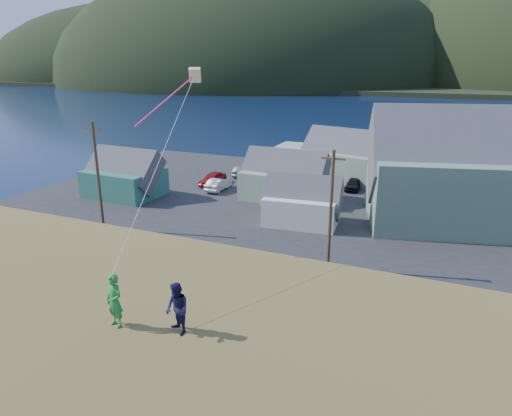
# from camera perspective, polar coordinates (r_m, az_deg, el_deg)

# --- Properties ---
(ground) EXTENTS (900.00, 900.00, 0.00)m
(ground) POSITION_cam_1_polar(r_m,az_deg,el_deg) (32.34, 7.16, -8.60)
(ground) COLOR #0A1638
(ground) RESTS_ON ground
(grass_strip) EXTENTS (110.00, 8.00, 0.10)m
(grass_strip) POSITION_cam_1_polar(r_m,az_deg,el_deg) (30.61, 6.08, -10.08)
(grass_strip) COLOR #4C3D19
(grass_strip) RESTS_ON ground
(waterfront_lot) EXTENTS (72.00, 36.00, 0.12)m
(waterfront_lot) POSITION_cam_1_polar(r_m,az_deg,el_deg) (47.77, 13.00, 0.04)
(waterfront_lot) COLOR #28282B
(waterfront_lot) RESTS_ON ground
(wharf) EXTENTS (26.00, 14.00, 0.90)m
(wharf) POSITION_cam_1_polar(r_m,az_deg,el_deg) (70.67, 11.82, 6.22)
(wharf) COLOR gray
(wharf) RESTS_ON ground
(far_shore) EXTENTS (900.00, 320.00, 2.00)m
(far_shore) POSITION_cam_1_polar(r_m,az_deg,el_deg) (358.24, 22.95, 14.49)
(far_shore) COLOR black
(far_shore) RESTS_ON ground
(shed_teal) EXTENTS (8.49, 6.15, 6.49)m
(shed_teal) POSITION_cam_1_polar(r_m,az_deg,el_deg) (52.04, -16.20, 3.97)
(shed_teal) COLOR #2F6F5F
(shed_teal) RESTS_ON waterfront_lot
(shed_palegreen_near) EXTENTS (9.08, 5.81, 6.52)m
(shed_palegreen_near) POSITION_cam_1_polar(r_m,az_deg,el_deg) (49.00, 3.55, 3.85)
(shed_palegreen_near) COLOR slate
(shed_palegreen_near) RESTS_ON waterfront_lot
(shed_white) EXTENTS (7.38, 5.27, 5.53)m
(shed_white) POSITION_cam_1_polar(r_m,az_deg,el_deg) (41.61, 5.78, 0.76)
(shed_white) COLOR white
(shed_white) RESTS_ON waterfront_lot
(shed_palegreen_far) EXTENTS (12.69, 9.03, 7.74)m
(shed_palegreen_far) POSITION_cam_1_polar(r_m,az_deg,el_deg) (58.12, 11.45, 6.27)
(shed_palegreen_far) COLOR slate
(shed_palegreen_far) RESTS_ON waterfront_lot
(utility_poles) EXTENTS (34.15, 0.24, 9.48)m
(utility_poles) POSITION_cam_1_polar(r_m,az_deg,el_deg) (32.61, 4.29, 0.37)
(utility_poles) COLOR #47331E
(utility_poles) RESTS_ON waterfront_lot
(parked_cars) EXTENTS (21.94, 12.34, 1.56)m
(parked_cars) POSITION_cam_1_polar(r_m,az_deg,el_deg) (53.33, 3.08, 3.23)
(parked_cars) COLOR white
(parked_cars) RESTS_ON waterfront_lot
(kite_flyer_green) EXTENTS (0.65, 0.51, 1.58)m
(kite_flyer_green) POSITION_cam_1_polar(r_m,az_deg,el_deg) (13.60, -17.28, -11.04)
(kite_flyer_green) COLOR #258737
(kite_flyer_green) RESTS_ON hillside
(kite_flyer_navy) EXTENTS (0.91, 0.85, 1.49)m
(kite_flyer_navy) POSITION_cam_1_polar(r_m,az_deg,el_deg) (12.91, -9.83, -12.31)
(kite_flyer_navy) COLOR #17173F
(kite_flyer_navy) RESTS_ON hillside
(kite_rig) EXTENTS (1.45, 4.08, 9.26)m
(kite_rig) POSITION_cam_1_polar(r_m,az_deg,el_deg) (18.86, -8.31, 15.44)
(kite_rig) COLOR beige
(kite_rig) RESTS_ON ground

